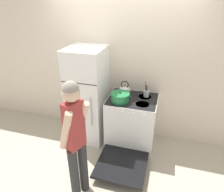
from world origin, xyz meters
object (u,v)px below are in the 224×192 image
at_px(refrigerator, 88,96).
at_px(utensil_jar, 146,93).
at_px(stove_range, 131,123).
at_px(dutch_oven_pot, 120,97).
at_px(tea_kettle, 125,90).
at_px(person, 75,138).

distance_m(refrigerator, utensil_jar, 1.02).
bearing_deg(refrigerator, stove_range, -3.05).
bearing_deg(dutch_oven_pot, tea_kettle, 87.07).
xyz_separation_m(tea_kettle, person, (-0.28, -1.37, -0.03)).
bearing_deg(stove_range, refrigerator, 176.95).
distance_m(refrigerator, stove_range, 0.89).
distance_m(refrigerator, dutch_oven_pot, 0.65).
xyz_separation_m(dutch_oven_pot, person, (-0.26, -1.10, -0.03)).
relative_size(dutch_oven_pot, utensil_jar, 1.26).
height_order(refrigerator, dutch_oven_pot, refrigerator).
relative_size(stove_range, person, 0.84).
relative_size(tea_kettle, utensil_jar, 0.90).
bearing_deg(refrigerator, tea_kettle, 11.80).
relative_size(refrigerator, utensil_jar, 6.17).
bearing_deg(dutch_oven_pot, utensil_jar, 35.99).
height_order(refrigerator, stove_range, refrigerator).
distance_m(dutch_oven_pot, tea_kettle, 0.27).
xyz_separation_m(utensil_jar, person, (-0.65, -1.38, -0.02)).
bearing_deg(dutch_oven_pot, person, -103.38).
bearing_deg(person, stove_range, -0.58).
bearing_deg(dutch_oven_pot, stove_range, 28.26).
distance_m(utensil_jar, person, 1.52).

